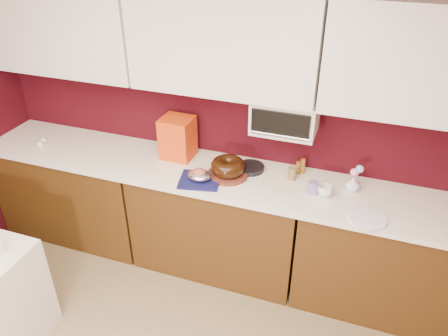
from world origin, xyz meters
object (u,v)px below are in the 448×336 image
at_px(bundt_cake, 228,167).
at_px(flower_vase, 353,183).
at_px(foil_ham_nest, 199,175).
at_px(blue_jar, 313,188).
at_px(toaster_oven, 285,115).
at_px(pandoro_box, 178,138).
at_px(coffee_mug, 325,190).

relative_size(bundt_cake, flower_vase, 2.05).
height_order(foil_ham_nest, blue_jar, blue_jar).
relative_size(blue_jar, flower_vase, 0.71).
relative_size(toaster_oven, foil_ham_nest, 2.55).
bearing_deg(pandoro_box, foil_ham_nest, -42.84).
bearing_deg(bundt_cake, pandoro_box, 162.22).
bearing_deg(foil_ham_nest, bundt_cake, 40.47).
bearing_deg(blue_jar, foil_ham_nest, -170.90).
bearing_deg(flower_vase, pandoro_box, 178.35).
distance_m(foil_ham_nest, pandoro_box, 0.44).
xyz_separation_m(foil_ham_nest, pandoro_box, (-0.30, 0.30, 0.11)).
bearing_deg(foil_ham_nest, blue_jar, 9.10).
bearing_deg(foil_ham_nest, flower_vase, 13.56).
distance_m(foil_ham_nest, coffee_mug, 0.90).
xyz_separation_m(toaster_oven, blue_jar, (0.27, -0.19, -0.43)).
distance_m(bundt_cake, coffee_mug, 0.72).
distance_m(bundt_cake, blue_jar, 0.64).
relative_size(foil_ham_nest, pandoro_box, 0.53).
height_order(toaster_oven, foil_ham_nest, toaster_oven).
xyz_separation_m(bundt_cake, blue_jar, (0.64, -0.02, -0.04)).
bearing_deg(coffee_mug, blue_jar, 172.04).
distance_m(foil_ham_nest, blue_jar, 0.82).
relative_size(foil_ham_nest, blue_jar, 1.99).
bearing_deg(bundt_cake, flower_vase, 7.12).
height_order(bundt_cake, blue_jar, bundt_cake).
bearing_deg(flower_vase, foil_ham_nest, -166.44).
xyz_separation_m(pandoro_box, coffee_mug, (1.19, -0.18, -0.12)).
xyz_separation_m(foil_ham_nest, blue_jar, (0.81, 0.13, -0.01)).
xyz_separation_m(foil_ham_nest, flower_vase, (1.06, 0.26, 0.01)).
height_order(toaster_oven, coffee_mug, toaster_oven).
bearing_deg(bundt_cake, coffee_mug, -2.15).
distance_m(toaster_oven, pandoro_box, 0.89).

